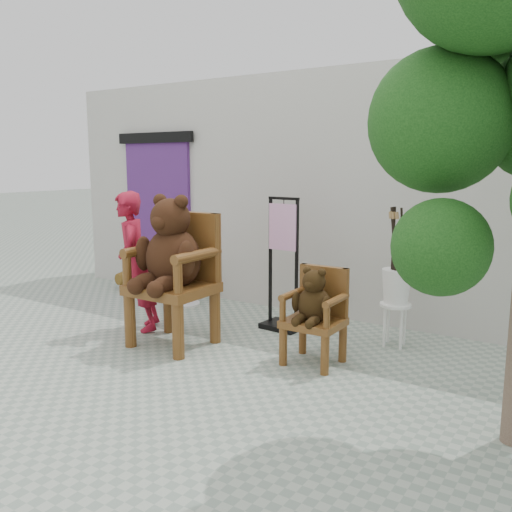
{
  "coord_description": "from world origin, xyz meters",
  "views": [
    {
      "loc": [
        2.59,
        -3.37,
        1.89
      ],
      "look_at": [
        -0.38,
        1.2,
        0.95
      ],
      "focal_mm": 38.0,
      "sensor_mm": 36.0,
      "label": 1
    }
  ],
  "objects_px": {
    "chair_small": "(315,306)",
    "stool_bucket": "(396,286)",
    "chair_big": "(173,259)",
    "cafe_table": "(183,273)",
    "person": "(137,262)",
    "display_stand": "(283,279)"
  },
  "relations": [
    {
      "from": "chair_small",
      "to": "person",
      "type": "relative_size",
      "value": 0.59
    },
    {
      "from": "chair_small",
      "to": "cafe_table",
      "type": "height_order",
      "value": "chair_small"
    },
    {
      "from": "cafe_table",
      "to": "stool_bucket",
      "type": "xyz_separation_m",
      "value": [
        2.94,
        -0.08,
        0.2
      ]
    },
    {
      "from": "stool_bucket",
      "to": "person",
      "type": "bearing_deg",
      "value": -158.39
    },
    {
      "from": "person",
      "to": "stool_bucket",
      "type": "relative_size",
      "value": 1.08
    },
    {
      "from": "person",
      "to": "chair_big",
      "type": "bearing_deg",
      "value": 38.08
    },
    {
      "from": "display_stand",
      "to": "chair_big",
      "type": "bearing_deg",
      "value": -118.26
    },
    {
      "from": "chair_big",
      "to": "stool_bucket",
      "type": "bearing_deg",
      "value": 31.21
    },
    {
      "from": "stool_bucket",
      "to": "chair_small",
      "type": "bearing_deg",
      "value": -118.55
    },
    {
      "from": "chair_small",
      "to": "stool_bucket",
      "type": "height_order",
      "value": "stool_bucket"
    },
    {
      "from": "chair_big",
      "to": "person",
      "type": "height_order",
      "value": "chair_big"
    },
    {
      "from": "person",
      "to": "stool_bucket",
      "type": "distance_m",
      "value": 2.84
    },
    {
      "from": "stool_bucket",
      "to": "cafe_table",
      "type": "bearing_deg",
      "value": 178.51
    },
    {
      "from": "display_stand",
      "to": "stool_bucket",
      "type": "height_order",
      "value": "display_stand"
    },
    {
      "from": "chair_big",
      "to": "chair_small",
      "type": "bearing_deg",
      "value": 11.77
    },
    {
      "from": "chair_big",
      "to": "chair_small",
      "type": "height_order",
      "value": "chair_big"
    },
    {
      "from": "person",
      "to": "display_stand",
      "type": "height_order",
      "value": "person"
    },
    {
      "from": "chair_small",
      "to": "cafe_table",
      "type": "xyz_separation_m",
      "value": [
        -2.46,
        0.96,
        -0.12
      ]
    },
    {
      "from": "chair_small",
      "to": "stool_bucket",
      "type": "bearing_deg",
      "value": 61.45
    },
    {
      "from": "person",
      "to": "stool_bucket",
      "type": "xyz_separation_m",
      "value": [
        2.64,
        1.04,
        -0.14
      ]
    },
    {
      "from": "cafe_table",
      "to": "display_stand",
      "type": "relative_size",
      "value": 0.47
    },
    {
      "from": "display_stand",
      "to": "stool_bucket",
      "type": "relative_size",
      "value": 1.04
    }
  ]
}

